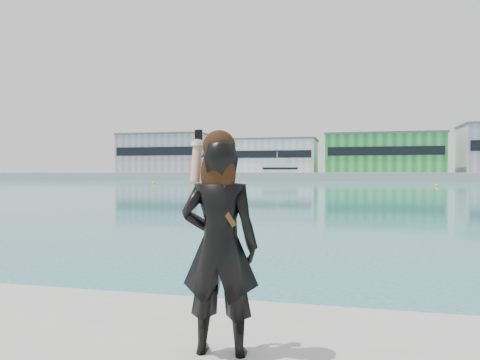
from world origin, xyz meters
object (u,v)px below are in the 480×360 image
object	(u,v)px
buoy_near	(437,187)
woman	(219,240)
motor_yacht	(282,172)
buoy_extra	(207,184)
buoy_far	(154,184)

from	to	relation	value
buoy_near	woman	size ratio (longest dim) A/B	0.26
motor_yacht	buoy_extra	size ratio (longest dim) A/B	31.63
motor_yacht	woman	bearing A→B (deg)	-86.41
buoy_far	woman	bearing A→B (deg)	-65.14
buoy_extra	woman	xyz separation A→B (m)	(24.51, -74.56, 1.76)
buoy_near	woman	world-z (taller)	woman
motor_yacht	buoy_extra	distance (m)	40.07
motor_yacht	woman	world-z (taller)	motor_yacht
buoy_near	motor_yacht	bearing A→B (deg)	124.97
motor_yacht	buoy_far	distance (m)	42.88
buoy_extra	buoy_far	bearing A→B (deg)	178.84
woman	motor_yacht	bearing A→B (deg)	-87.60
buoy_near	woman	bearing A→B (deg)	-100.15
buoy_extra	woman	world-z (taller)	woman
buoy_near	woman	distance (m)	72.17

